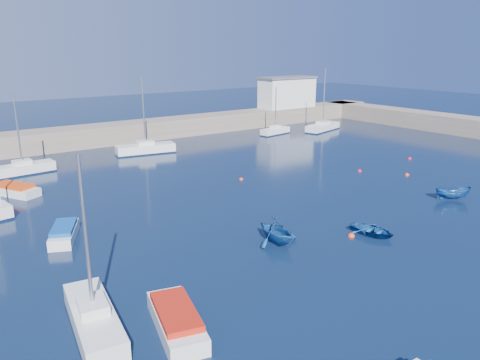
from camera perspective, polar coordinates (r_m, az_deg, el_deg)
ground at (r=32.37m, az=19.97°, el=-8.26°), size 220.00×220.00×0.00m
back_wall at (r=67.86m, az=-13.77°, el=5.70°), size 96.00×4.50×2.60m
right_arm at (r=84.92m, az=19.24°, el=7.23°), size 4.50×32.00×2.60m
harbor_office at (r=83.31m, az=5.75°, el=10.50°), size 10.00×4.00×5.00m
sailboat_1 at (r=23.37m, az=-17.39°, el=-15.97°), size 2.67×6.52×8.43m
sailboat_5 at (r=53.44m, az=-24.96°, el=1.25°), size 6.38×2.33×8.28m
sailboat_6 at (r=59.32m, az=-11.43°, el=3.78°), size 7.43×3.24×9.43m
sailboat_7 at (r=71.59m, az=4.32°, el=6.00°), size 5.46×2.33×7.05m
sailboat_8 at (r=75.79m, az=10.06°, el=6.39°), size 7.79×4.07×9.73m
motorboat_0 at (r=22.83m, az=-7.78°, el=-16.50°), size 2.95×5.31×1.13m
motorboat_1 at (r=34.38m, az=-20.65°, el=-6.04°), size 3.08×4.41×1.03m
motorboat_2 at (r=46.40m, az=-25.86°, el=-1.07°), size 3.90×5.12×1.01m
dinghy_center at (r=34.28m, az=15.81°, el=-5.93°), size 2.89×3.60×0.66m
dinghy_left at (r=31.59m, az=4.50°, el=-6.16°), size 2.96×3.41×1.77m
dinghy_right at (r=44.37m, az=24.51°, el=-1.49°), size 3.06×2.73×1.16m
buoy_0 at (r=33.76m, az=13.41°, el=-6.71°), size 0.49×0.49×0.49m
buoy_1 at (r=51.44m, az=14.37°, el=1.03°), size 0.46×0.46×0.46m
buoy_2 at (r=51.28m, az=19.69°, el=0.55°), size 0.45×0.45×0.45m
buoy_3 at (r=46.70m, az=0.15°, el=0.05°), size 0.40×0.40×0.40m
buoy_4 at (r=58.99m, az=19.97°, el=2.43°), size 0.46×0.46×0.46m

